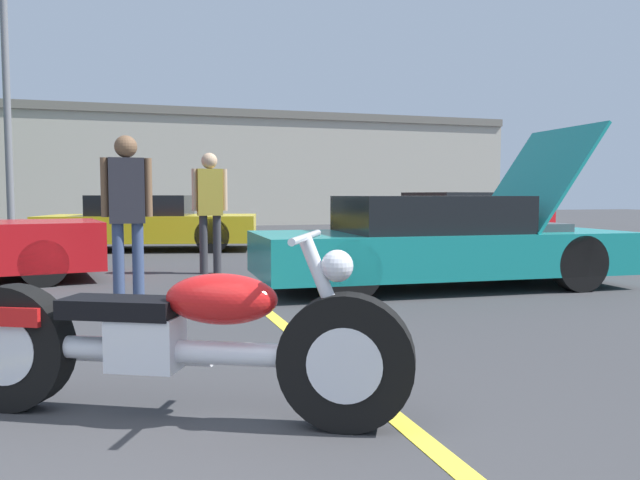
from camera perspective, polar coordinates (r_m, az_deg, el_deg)
The scene contains 9 objects.
parking_stripe_middle at distance 4.10m, azimuth 2.35°, elevation -12.33°, with size 0.12×4.68×0.01m, color yellow.
far_building at distance 25.53m, azimuth -18.56°, elevation 6.55°, with size 32.00×4.20×4.40m.
light_pole at distance 18.02m, azimuth -26.44°, elevation 11.75°, with size 1.21×0.28×6.63m.
motorcycle at distance 3.36m, azimuth -13.46°, elevation -8.95°, with size 2.31×1.27×0.98m.
show_car_hood_open at distance 8.02m, azimuth 11.12°, elevation -0.18°, with size 4.75×1.93×2.06m.
parked_car_right_row at distance 15.83m, azimuth 12.70°, elevation 1.99°, with size 4.91×2.84×1.23m.
parked_car_mid_right_row at distance 13.72m, azimuth -15.34°, elevation 1.48°, with size 4.69×2.79×1.16m.
spectator_by_show_car at distance 9.34m, azimuth -10.04°, elevation 3.48°, with size 0.52×0.23×1.78m.
spectator_midground at distance 6.88m, azimuth -17.23°, elevation 3.18°, with size 0.52×0.23×1.79m.
Camera 1 is at (0.50, -1.87, 1.16)m, focal length 35.00 mm.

